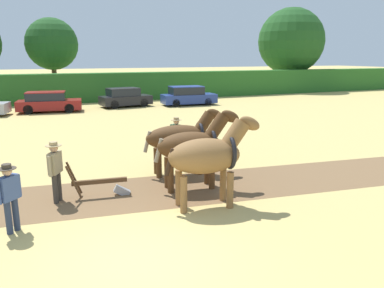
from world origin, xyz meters
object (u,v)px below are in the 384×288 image
(draft_horse_lead_left, at_px, (209,156))
(parked_car_center_right, at_px, (188,96))
(farmer_beside_team, at_px, (176,135))
(parked_car_center_left, at_px, (49,102))
(tree_right, at_px, (291,41))
(draft_horse_trail_left, at_px, (181,137))
(tree_center_right, at_px, (52,44))
(parked_car_center, at_px, (125,98))
(draft_horse_lead_right, at_px, (193,145))
(plow, at_px, (105,185))
(farmer_at_plow, at_px, (55,167))
(farmer_onlooker_left, at_px, (10,194))

(draft_horse_lead_left, height_order, parked_car_center_right, draft_horse_lead_left)
(farmer_beside_team, height_order, parked_car_center_left, farmer_beside_team)
(tree_right, height_order, parked_car_center_left, tree_right)
(tree_right, bearing_deg, draft_horse_trail_left, -132.73)
(tree_center_right, bearing_deg, parked_car_center, -63.28)
(tree_right, relative_size, draft_horse_trail_left, 3.33)
(draft_horse_lead_right, height_order, plow, draft_horse_lead_right)
(tree_right, relative_size, parked_car_center_left, 2.06)
(draft_horse_trail_left, relative_size, parked_car_center_right, 0.63)
(tree_center_right, xyz_separation_m, farmer_at_plow, (-1.55, -27.98, -3.99))
(tree_center_right, relative_size, tree_right, 0.79)
(parked_car_center, bearing_deg, tree_center_right, 109.26)
(farmer_at_plow, xyz_separation_m, farmer_onlooker_left, (-1.04, -1.51, -0.06))
(tree_center_right, xyz_separation_m, parked_car_center, (4.61, -9.16, -4.25))
(farmer_beside_team, height_order, farmer_onlooker_left, farmer_beside_team)
(draft_horse_lead_right, bearing_deg, parked_car_center, 90.27)
(tree_center_right, distance_m, farmer_onlooker_left, 29.88)
(farmer_beside_team, distance_m, parked_car_center_right, 16.49)
(tree_right, distance_m, parked_car_center_right, 18.84)
(farmer_beside_team, height_order, parked_car_center_right, farmer_beside_team)
(draft_horse_lead_right, relative_size, farmer_beside_team, 1.63)
(farmer_at_plow, relative_size, parked_car_center_left, 0.37)
(plow, height_order, farmer_beside_team, farmer_beside_team)
(draft_horse_lead_right, height_order, farmer_onlooker_left, draft_horse_lead_right)
(parked_car_center_right, bearing_deg, farmer_at_plow, -118.77)
(plow, relative_size, parked_car_center_left, 0.39)
(tree_right, bearing_deg, tree_center_right, 176.20)
(farmer_beside_team, bearing_deg, tree_right, 19.98)
(tree_right, bearing_deg, plow, -134.68)
(tree_center_right, distance_m, parked_car_center_left, 10.83)
(parked_car_center_left, distance_m, parked_car_center_right, 10.61)
(farmer_onlooker_left, relative_size, parked_car_center, 0.39)
(draft_horse_lead_left, distance_m, parked_car_center_left, 20.18)
(farmer_at_plow, relative_size, farmer_onlooker_left, 1.05)
(tree_center_right, distance_m, parked_car_center_right, 14.54)
(tree_center_right, distance_m, farmer_at_plow, 28.30)
(farmer_beside_team, bearing_deg, draft_horse_lead_left, -126.11)
(farmer_at_plow, distance_m, parked_car_center_left, 18.08)
(draft_horse_lead_left, xyz_separation_m, farmer_at_plow, (-3.65, 1.85, -0.40))
(tree_right, bearing_deg, draft_horse_lead_left, -130.07)
(farmer_onlooker_left, distance_m, parked_car_center_left, 19.65)
(draft_horse_lead_right, bearing_deg, draft_horse_trail_left, 90.32)
(draft_horse_lead_right, bearing_deg, parked_car_center_left, 107.33)
(tree_right, relative_size, farmer_beside_team, 5.68)
(tree_center_right, bearing_deg, plow, -90.59)
(farmer_at_plow, height_order, farmer_onlooker_left, farmer_at_plow)
(draft_horse_trail_left, xyz_separation_m, farmer_beside_team, (0.48, 1.75, -0.31))
(plow, xyz_separation_m, parked_car_center_right, (9.87, 17.97, 0.41))
(draft_horse_trail_left, distance_m, farmer_onlooker_left, 5.68)
(draft_horse_lead_right, xyz_separation_m, parked_car_center, (2.32, 19.22, -0.61))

